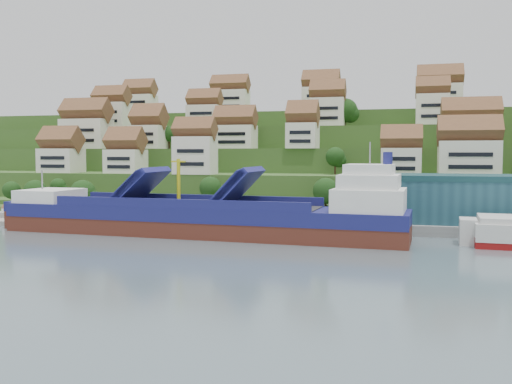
# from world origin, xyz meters

# --- Properties ---
(ground) EXTENTS (300.00, 300.00, 0.00)m
(ground) POSITION_xyz_m (0.00, 0.00, 0.00)
(ground) COLOR slate
(ground) RESTS_ON ground
(quay) EXTENTS (180.00, 14.00, 2.20)m
(quay) POSITION_xyz_m (20.00, 15.00, 1.10)
(quay) COLOR gray
(quay) RESTS_ON ground
(pebble_beach) EXTENTS (45.00, 20.00, 1.00)m
(pebble_beach) POSITION_xyz_m (-58.00, 12.00, 0.50)
(pebble_beach) COLOR gray
(pebble_beach) RESTS_ON ground
(hillside) EXTENTS (260.00, 128.00, 31.00)m
(hillside) POSITION_xyz_m (0.00, 103.55, 10.66)
(hillside) COLOR #2D4C1E
(hillside) RESTS_ON ground
(hillside_village) EXTENTS (154.65, 64.42, 28.19)m
(hillside_village) POSITION_xyz_m (-1.33, 61.63, 24.74)
(hillside_village) COLOR white
(hillside_village) RESTS_ON ground
(hillside_trees) EXTENTS (143.44, 62.54, 30.64)m
(hillside_trees) POSITION_xyz_m (-8.45, 44.39, 16.68)
(hillside_trees) COLOR #1D4316
(hillside_trees) RESTS_ON ground
(flagpole) EXTENTS (1.28, 0.16, 8.00)m
(flagpole) POSITION_xyz_m (18.11, 10.00, 6.88)
(flagpole) COLOR gray
(flagpole) RESTS_ON quay
(beach_huts) EXTENTS (14.40, 3.70, 2.20)m
(beach_huts) POSITION_xyz_m (-60.00, 10.75, 2.10)
(beach_huts) COLOR white
(beach_huts) RESTS_ON pebble_beach
(cargo_ship) EXTENTS (84.42, 17.24, 18.68)m
(cargo_ship) POSITION_xyz_m (-10.04, -0.98, 3.50)
(cargo_ship) COLOR #55251A
(cargo_ship) RESTS_ON ground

